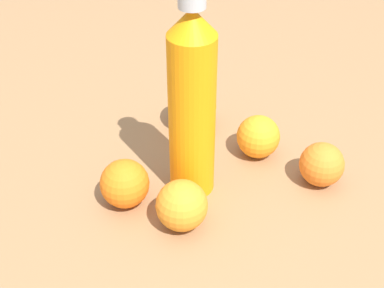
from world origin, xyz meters
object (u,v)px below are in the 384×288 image
(orange_2, at_px, (322,164))
(orange_3, at_px, (182,205))
(orange_0, at_px, (193,106))
(orange_1, at_px, (125,183))
(water_bottle, at_px, (192,105))
(orange_4, at_px, (258,137))

(orange_2, bearing_deg, orange_3, -115.94)
(orange_2, bearing_deg, orange_0, -176.96)
(orange_0, relative_size, orange_1, 1.15)
(water_bottle, height_order, orange_0, water_bottle)
(orange_3, bearing_deg, orange_1, -168.31)
(water_bottle, distance_m, orange_3, 0.14)
(orange_0, height_order, orange_4, orange_0)
(orange_1, height_order, orange_3, same)
(orange_2, relative_size, orange_4, 0.97)
(orange_3, bearing_deg, orange_0, 126.99)
(water_bottle, relative_size, orange_3, 4.28)
(orange_2, relative_size, orange_3, 0.94)
(orange_1, relative_size, orange_2, 1.06)
(water_bottle, xyz_separation_m, orange_1, (-0.05, -0.09, -0.11))
(orange_1, bearing_deg, orange_0, 103.95)
(orange_0, bearing_deg, orange_1, -76.05)
(orange_0, relative_size, orange_2, 1.22)
(orange_0, bearing_deg, orange_4, 3.21)
(water_bottle, distance_m, orange_4, 0.17)
(water_bottle, bearing_deg, orange_1, -109.26)
(orange_1, height_order, orange_2, orange_1)
(orange_0, height_order, orange_1, orange_0)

